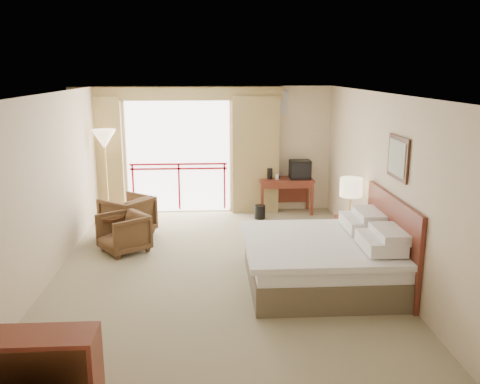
{
  "coord_description": "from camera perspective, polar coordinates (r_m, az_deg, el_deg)",
  "views": [
    {
      "loc": [
        -0.12,
        -7.37,
        3.04
      ],
      "look_at": [
        0.35,
        0.4,
        1.15
      ],
      "focal_mm": 38.0,
      "sensor_mm": 36.0,
      "label": 1
    }
  ],
  "objects": [
    {
      "name": "floor",
      "position": [
        7.97,
        -2.34,
        -8.8
      ],
      "size": [
        7.0,
        7.0,
        0.0
      ],
      "primitive_type": "plane",
      "color": "gray",
      "rests_on": "ground"
    },
    {
      "name": "ceiling",
      "position": [
        7.38,
        -2.54,
        10.97
      ],
      "size": [
        7.0,
        7.0,
        0.0
      ],
      "primitive_type": "plane",
      "rotation": [
        3.14,
        0.0,
        0.0
      ],
      "color": "white",
      "rests_on": "wall_back"
    },
    {
      "name": "wall_back",
      "position": [
        11.0,
        -2.78,
        4.76
      ],
      "size": [
        5.0,
        0.0,
        5.0
      ],
      "primitive_type": "plane",
      "rotation": [
        1.57,
        0.0,
        0.0
      ],
      "color": "beige",
      "rests_on": "ground"
    },
    {
      "name": "wall_front",
      "position": [
        4.22,
        -1.53,
        -9.95
      ],
      "size": [
        5.0,
        0.0,
        5.0
      ],
      "primitive_type": "plane",
      "rotation": [
        -1.57,
        0.0,
        0.0
      ],
      "color": "beige",
      "rests_on": "ground"
    },
    {
      "name": "wall_left",
      "position": [
        7.93,
        -20.81,
        0.41
      ],
      "size": [
        0.0,
        7.0,
        7.0
      ],
      "primitive_type": "plane",
      "rotation": [
        1.57,
        0.0,
        1.57
      ],
      "color": "beige",
      "rests_on": "ground"
    },
    {
      "name": "wall_right",
      "position": [
        8.0,
        15.77,
        0.91
      ],
      "size": [
        0.0,
        7.0,
        7.0
      ],
      "primitive_type": "plane",
      "rotation": [
        1.57,
        0.0,
        -1.57
      ],
      "color": "beige",
      "rests_on": "ground"
    },
    {
      "name": "balcony_door",
      "position": [
        11.03,
        -6.94,
        3.91
      ],
      "size": [
        2.4,
        0.0,
        2.4
      ],
      "primitive_type": "plane",
      "rotation": [
        1.57,
        0.0,
        0.0
      ],
      "color": "white",
      "rests_on": "wall_back"
    },
    {
      "name": "balcony_railing",
      "position": [
        11.08,
        -6.89,
        1.91
      ],
      "size": [
        2.09,
        0.03,
        1.02
      ],
      "color": "#A10D1A",
      "rests_on": "wall_back"
    },
    {
      "name": "curtain_left",
      "position": [
        11.12,
        -15.52,
        3.85
      ],
      "size": [
        1.0,
        0.26,
        2.5
      ],
      "primitive_type": "cube",
      "color": "olive",
      "rests_on": "wall_back"
    },
    {
      "name": "curtain_right",
      "position": [
        10.91,
        1.72,
        4.17
      ],
      "size": [
        1.0,
        0.26,
        2.5
      ],
      "primitive_type": "cube",
      "color": "olive",
      "rests_on": "wall_back"
    },
    {
      "name": "valance",
      "position": [
        10.78,
        -7.18,
        10.91
      ],
      "size": [
        4.4,
        0.22,
        0.28
      ],
      "primitive_type": "cube",
      "color": "olive",
      "rests_on": "wall_back"
    },
    {
      "name": "hvac_vent",
      "position": [
        10.96,
        4.08,
        9.97
      ],
      "size": [
        0.5,
        0.04,
        0.5
      ],
      "primitive_type": "cube",
      "color": "silver",
      "rests_on": "wall_back"
    },
    {
      "name": "bed",
      "position": [
        7.45,
        9.41,
        -7.51
      ],
      "size": [
        2.13,
        2.06,
        0.97
      ],
      "color": "brown",
      "rests_on": "floor"
    },
    {
      "name": "headboard",
      "position": [
        7.63,
        16.6,
        -5.22
      ],
      "size": [
        0.06,
        2.1,
        1.3
      ],
      "primitive_type": "cube",
      "color": "#5B2219",
      "rests_on": "wall_right"
    },
    {
      "name": "framed_art",
      "position": [
        7.35,
        17.31,
        3.68
      ],
      "size": [
        0.04,
        0.72,
        0.6
      ],
      "color": "black",
      "rests_on": "wall_right"
    },
    {
      "name": "nightstand",
      "position": [
        8.81,
        12.18,
        -4.8
      ],
      "size": [
        0.44,
        0.52,
        0.6
      ],
      "primitive_type": "cube",
      "rotation": [
        0.0,
        0.0,
        -0.04
      ],
      "color": "#5B2219",
      "rests_on": "floor"
    },
    {
      "name": "table_lamp",
      "position": [
        8.64,
        12.36,
        0.44
      ],
      "size": [
        0.37,
        0.37,
        0.66
      ],
      "rotation": [
        0.0,
        0.0,
        0.21
      ],
      "color": "tan",
      "rests_on": "nightstand"
    },
    {
      "name": "phone",
      "position": [
        8.56,
        12.24,
        -2.96
      ],
      "size": [
        0.18,
        0.14,
        0.08
      ],
      "primitive_type": "cube",
      "rotation": [
        0.0,
        0.0,
        0.04
      ],
      "color": "black",
      "rests_on": "nightstand"
    },
    {
      "name": "desk",
      "position": [
        11.03,
        5.12,
        0.72
      ],
      "size": [
        1.16,
        0.56,
        0.76
      ],
      "rotation": [
        0.0,
        0.0,
        -0.03
      ],
      "color": "#5B2219",
      "rests_on": "floor"
    },
    {
      "name": "tv",
      "position": [
        10.94,
        6.76,
        2.52
      ],
      "size": [
        0.44,
        0.35,
        0.4
      ],
      "rotation": [
        0.0,
        0.0,
        0.24
      ],
      "color": "black",
      "rests_on": "desk"
    },
    {
      "name": "coffee_maker",
      "position": [
        10.87,
        3.36,
        2.08
      ],
      "size": [
        0.11,
        0.11,
        0.24
      ],
      "primitive_type": "cylinder",
      "rotation": [
        0.0,
        0.0,
        -0.01
      ],
      "color": "black",
      "rests_on": "desk"
    },
    {
      "name": "cup",
      "position": [
        10.85,
        4.18,
        1.71
      ],
      "size": [
        0.09,
        0.09,
        0.11
      ],
      "primitive_type": "cylinder",
      "rotation": [
        0.0,
        0.0,
        -0.18
      ],
      "color": "white",
      "rests_on": "desk"
    },
    {
      "name": "wastebasket",
      "position": [
        10.6,
        2.25,
        -2.26
      ],
      "size": [
        0.25,
        0.25,
        0.28
      ],
      "primitive_type": "cylinder",
      "rotation": [
        0.0,
        0.0,
        -0.12
      ],
      "color": "black",
      "rests_on": "floor"
    },
    {
      "name": "armchair_far",
      "position": [
        9.87,
        -12.42,
        -4.65
      ],
      "size": [
        1.13,
        1.12,
        0.74
      ],
      "primitive_type": "imported",
      "rotation": [
        0.0,
        0.0,
        -2.24
      ],
      "color": "#462D19",
      "rests_on": "floor"
    },
    {
      "name": "armchair_near",
      "position": [
        8.98,
        -12.82,
        -6.52
      ],
      "size": [
        1.01,
        1.01,
        0.67
      ],
      "primitive_type": "imported",
      "rotation": [
        0.0,
        0.0,
        -0.94
      ],
      "color": "#462D19",
      "rests_on": "floor"
    },
    {
      "name": "side_table",
      "position": [
        9.23,
        -14.36,
        -3.66
      ],
      "size": [
        0.49,
        0.49,
        0.53
      ],
      "rotation": [
        0.0,
        0.0,
        0.05
      ],
      "color": "black",
      "rests_on": "floor"
    },
    {
      "name": "book",
      "position": [
        9.18,
        -14.43,
        -2.64
      ],
      "size": [
        0.27,
        0.28,
        0.02
      ],
      "primitive_type": "imported",
      "rotation": [
        0.0,
        0.0,
        0.57
      ],
      "color": "white",
      "rests_on": "side_table"
    },
    {
      "name": "floor_lamp",
      "position": [
        10.5,
        -14.99,
        5.37
      ],
      "size": [
        0.48,
        0.48,
        1.88
      ],
      "rotation": [
        0.0,
        0.0,
        -0.04
      ],
      "color": "tan",
      "rests_on": "floor"
    },
    {
      "name": "dresser",
      "position": [
        5.27,
        -21.6,
        -18.07
      ],
      "size": [
        1.07,
        0.45,
        0.71
      ],
      "rotation": [
        0.0,
        0.0,
        -0.04
      ],
      "color": "#5B2219",
      "rests_on": "floor"
    }
  ]
}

